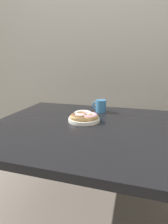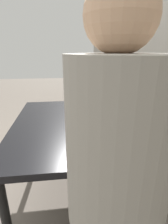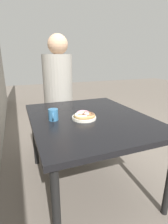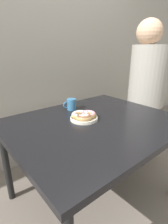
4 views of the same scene
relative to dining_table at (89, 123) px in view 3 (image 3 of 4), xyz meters
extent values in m
plane|color=#70665B|center=(0.00, -0.27, -0.64)|extent=(14.00, 14.00, 0.00)
cube|color=black|center=(0.00, 0.00, 0.04)|extent=(1.20, 0.98, 0.04)
cylinder|color=black|center=(0.54, -0.43, -0.31)|extent=(0.05, 0.05, 0.66)
cylinder|color=black|center=(-0.54, 0.43, -0.31)|extent=(0.05, 0.05, 0.66)
cylinder|color=black|center=(0.54, 0.43, -0.31)|extent=(0.05, 0.05, 0.66)
cylinder|color=silver|center=(-0.05, 0.07, 0.07)|extent=(0.20, 0.20, 0.01)
torus|color=silver|center=(-0.05, 0.07, 0.08)|extent=(0.20, 0.20, 0.01)
torus|color=#B2844C|center=(-0.01, 0.06, 0.10)|extent=(0.17, 0.17, 0.04)
torus|color=pink|center=(-0.01, 0.06, 0.10)|extent=(0.16, 0.16, 0.03)
torus|color=tan|center=(-0.06, 0.09, 0.10)|extent=(0.17, 0.17, 0.04)
torus|color=white|center=(-0.06, 0.09, 0.10)|extent=(0.16, 0.16, 0.03)
torus|color=tan|center=(-0.07, 0.04, 0.10)|extent=(0.16, 0.16, 0.04)
torus|color=brown|center=(-0.07, 0.04, 0.10)|extent=(0.15, 0.15, 0.03)
cylinder|color=teal|center=(0.02, 0.31, 0.11)|extent=(0.08, 0.08, 0.09)
cylinder|color=#382114|center=(0.02, 0.31, 0.15)|extent=(0.06, 0.06, 0.00)
torus|color=teal|center=(-0.03, 0.32, 0.11)|extent=(0.06, 0.03, 0.06)
cube|color=brown|center=(0.86, 0.08, -0.32)|extent=(0.28, 0.20, 0.65)
cylinder|color=gray|center=(0.79, 0.08, 0.30)|extent=(0.35, 0.35, 0.58)
sphere|color=tan|center=(0.72, 0.08, 0.69)|extent=(0.23, 0.23, 0.23)
camera|label=1|loc=(0.25, -0.97, 0.42)|focal=28.00mm
camera|label=2|loc=(1.28, -0.10, 0.60)|focal=28.00mm
camera|label=3|loc=(-1.33, 0.57, 0.55)|focal=28.00mm
camera|label=4|loc=(-0.80, -0.85, 0.56)|focal=28.00mm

